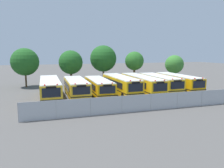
{
  "coord_description": "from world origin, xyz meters",
  "views": [
    {
      "loc": [
        -10.47,
        -29.18,
        6.22
      ],
      "look_at": [
        -1.28,
        0.0,
        1.6
      ],
      "focal_mm": 34.63,
      "sensor_mm": 36.0,
      "label": 1
    }
  ],
  "objects_px": {
    "school_bus_0": "(50,88)",
    "tree_3": "(135,61)",
    "school_bus_1": "(76,87)",
    "school_bus_4": "(142,84)",
    "school_bus_3": "(121,85)",
    "tree_4": "(174,64)",
    "school_bus_5": "(159,83)",
    "tree_0": "(25,61)",
    "traffic_cone": "(57,112)",
    "school_bus_6": "(178,82)",
    "tree_2": "(103,59)",
    "tree_1": "(71,63)",
    "school_bus_2": "(99,87)"
  },
  "relations": [
    {
      "from": "school_bus_1",
      "to": "school_bus_4",
      "type": "height_order",
      "value": "school_bus_4"
    },
    {
      "from": "school_bus_5",
      "to": "tree_4",
      "type": "bearing_deg",
      "value": -132.48
    },
    {
      "from": "school_bus_1",
      "to": "school_bus_5",
      "type": "relative_size",
      "value": 0.94
    },
    {
      "from": "school_bus_4",
      "to": "school_bus_3",
      "type": "bearing_deg",
      "value": -3.79
    },
    {
      "from": "school_bus_0",
      "to": "tree_2",
      "type": "xyz_separation_m",
      "value": [
        10.55,
        12.48,
        3.32
      ]
    },
    {
      "from": "school_bus_6",
      "to": "tree_0",
      "type": "distance_m",
      "value": 26.03
    },
    {
      "from": "school_bus_4",
      "to": "school_bus_5",
      "type": "height_order",
      "value": "school_bus_4"
    },
    {
      "from": "tree_4",
      "to": "school_bus_4",
      "type": "bearing_deg",
      "value": -140.74
    },
    {
      "from": "school_bus_0",
      "to": "tree_0",
      "type": "relative_size",
      "value": 1.57
    },
    {
      "from": "school_bus_0",
      "to": "tree_2",
      "type": "bearing_deg",
      "value": -130.37
    },
    {
      "from": "school_bus_5",
      "to": "tree_1",
      "type": "relative_size",
      "value": 1.55
    },
    {
      "from": "school_bus_6",
      "to": "traffic_cone",
      "type": "distance_m",
      "value": 20.72
    },
    {
      "from": "tree_3",
      "to": "traffic_cone",
      "type": "xyz_separation_m",
      "value": [
        -15.9,
        -17.78,
        -4.05
      ]
    },
    {
      "from": "school_bus_6",
      "to": "school_bus_5",
      "type": "bearing_deg",
      "value": -1.96
    },
    {
      "from": "school_bus_1",
      "to": "school_bus_0",
      "type": "bearing_deg",
      "value": 4.81
    },
    {
      "from": "school_bus_4",
      "to": "tree_2",
      "type": "relative_size",
      "value": 1.5
    },
    {
      "from": "school_bus_5",
      "to": "school_bus_2",
      "type": "bearing_deg",
      "value": 2.03
    },
    {
      "from": "school_bus_0",
      "to": "tree_4",
      "type": "height_order",
      "value": "tree_4"
    },
    {
      "from": "school_bus_1",
      "to": "tree_2",
      "type": "distance_m",
      "value": 14.53
    },
    {
      "from": "school_bus_6",
      "to": "tree_1",
      "type": "bearing_deg",
      "value": -35.15
    },
    {
      "from": "school_bus_5",
      "to": "tree_3",
      "type": "bearing_deg",
      "value": -89.44
    },
    {
      "from": "school_bus_5",
      "to": "school_bus_3",
      "type": "bearing_deg",
      "value": 2.55
    },
    {
      "from": "tree_1",
      "to": "tree_3",
      "type": "height_order",
      "value": "tree_1"
    },
    {
      "from": "school_bus_3",
      "to": "tree_3",
      "type": "relative_size",
      "value": 1.67
    },
    {
      "from": "traffic_cone",
      "to": "tree_2",
      "type": "bearing_deg",
      "value": 63.32
    },
    {
      "from": "school_bus_3",
      "to": "school_bus_0",
      "type": "bearing_deg",
      "value": -0.79
    },
    {
      "from": "school_bus_2",
      "to": "tree_0",
      "type": "xyz_separation_m",
      "value": [
        -10.31,
        11.42,
        3.17
      ]
    },
    {
      "from": "school_bus_5",
      "to": "tree_2",
      "type": "distance_m",
      "value": 13.85
    },
    {
      "from": "school_bus_4",
      "to": "tree_2",
      "type": "xyz_separation_m",
      "value": [
        -2.55,
        12.57,
        3.32
      ]
    },
    {
      "from": "school_bus_0",
      "to": "school_bus_6",
      "type": "height_order",
      "value": "school_bus_0"
    },
    {
      "from": "school_bus_3",
      "to": "tree_2",
      "type": "bearing_deg",
      "value": -94.47
    },
    {
      "from": "school_bus_5",
      "to": "traffic_cone",
      "type": "height_order",
      "value": "school_bus_5"
    },
    {
      "from": "school_bus_4",
      "to": "tree_3",
      "type": "relative_size",
      "value": 1.79
    },
    {
      "from": "school_bus_3",
      "to": "school_bus_5",
      "type": "distance_m",
      "value": 6.41
    },
    {
      "from": "school_bus_0",
      "to": "tree_2",
      "type": "height_order",
      "value": "tree_2"
    },
    {
      "from": "school_bus_0",
      "to": "tree_3",
      "type": "distance_m",
      "value": 19.43
    },
    {
      "from": "school_bus_3",
      "to": "traffic_cone",
      "type": "distance_m",
      "value": 12.33
    },
    {
      "from": "school_bus_5",
      "to": "tree_0",
      "type": "xyz_separation_m",
      "value": [
        -20.04,
        11.17,
        3.09
      ]
    },
    {
      "from": "school_bus_0",
      "to": "school_bus_5",
      "type": "xyz_separation_m",
      "value": [
        16.33,
        0.35,
        -0.04
      ]
    },
    {
      "from": "school_bus_6",
      "to": "tree_4",
      "type": "distance_m",
      "value": 11.17
    },
    {
      "from": "school_bus_3",
      "to": "school_bus_4",
      "type": "relative_size",
      "value": 0.93
    },
    {
      "from": "school_bus_1",
      "to": "school_bus_6",
      "type": "height_order",
      "value": "school_bus_6"
    },
    {
      "from": "school_bus_3",
      "to": "school_bus_1",
      "type": "bearing_deg",
      "value": -2.84
    },
    {
      "from": "tree_4",
      "to": "traffic_cone",
      "type": "distance_m",
      "value": 30.32
    },
    {
      "from": "tree_3",
      "to": "traffic_cone",
      "type": "height_order",
      "value": "tree_3"
    },
    {
      "from": "tree_0",
      "to": "tree_4",
      "type": "relative_size",
      "value": 1.24
    },
    {
      "from": "school_bus_5",
      "to": "school_bus_6",
      "type": "relative_size",
      "value": 0.98
    },
    {
      "from": "tree_0",
      "to": "tree_4",
      "type": "xyz_separation_m",
      "value": [
        28.78,
        -1.82,
        -0.85
      ]
    },
    {
      "from": "school_bus_2",
      "to": "school_bus_6",
      "type": "height_order",
      "value": "school_bus_6"
    },
    {
      "from": "school_bus_0",
      "to": "tree_0",
      "type": "xyz_separation_m",
      "value": [
        -3.71,
        11.52,
        3.05
      ]
    }
  ]
}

